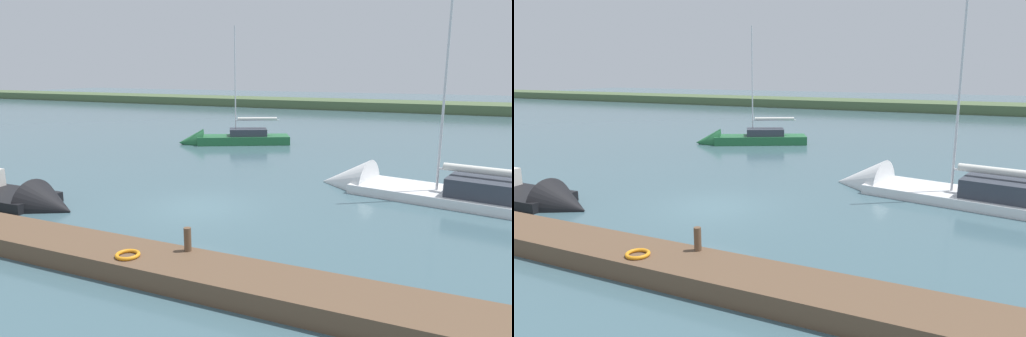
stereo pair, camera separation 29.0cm
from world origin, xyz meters
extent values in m
plane|color=#42606B|center=(0.00, 0.00, 0.00)|extent=(200.00, 200.00, 0.00)
cube|color=#4C603D|center=(0.00, -50.82, 0.00)|extent=(180.00, 8.00, 2.40)
cube|color=brown|center=(0.00, 5.76, 0.27)|extent=(27.26, 1.81, 0.55)
cylinder|color=brown|center=(-2.73, 5.13, 0.88)|extent=(0.20, 0.20, 0.66)
torus|color=orange|center=(-1.50, 6.12, 0.60)|extent=(0.66, 0.66, 0.10)
cube|color=#236638|center=(5.56, -15.43, 0.14)|extent=(6.89, 4.93, 0.95)
cone|color=#236638|center=(8.98, -13.62, 0.14)|extent=(2.54, 2.63, 2.01)
cube|color=#333842|center=(5.26, -15.60, 0.88)|extent=(3.17, 2.72, 0.52)
cylinder|color=silver|center=(6.07, -15.16, 4.54)|extent=(0.09, 0.09, 7.84)
cylinder|color=silver|center=(4.65, -15.92, 1.75)|extent=(2.88, 1.58, 0.07)
cylinder|color=silver|center=(4.65, -15.92, 1.87)|extent=(2.66, 1.54, 0.20)
cube|color=white|center=(-8.99, -5.11, 0.04)|extent=(8.41, 4.12, 0.72)
cone|color=white|center=(-4.39, -6.02, 0.04)|extent=(2.82, 3.03, 2.62)
cube|color=#333842|center=(-10.24, -4.87, 0.77)|extent=(2.99, 2.51, 0.74)
cylinder|color=silver|center=(-8.46, -5.22, 4.87)|extent=(0.10, 0.10, 8.94)
cylinder|color=silver|center=(-10.54, -4.81, 1.34)|extent=(4.18, 0.90, 0.08)
cylinder|color=silver|center=(-10.54, -4.81, 1.46)|extent=(3.80, 1.04, 0.31)
cone|color=black|center=(5.15, 2.62, 0.05)|extent=(1.96, 2.17, 2.17)
camera|label=1|loc=(-9.26, 15.08, 5.34)|focal=32.28mm
camera|label=2|loc=(-9.52, 14.96, 5.34)|focal=32.28mm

